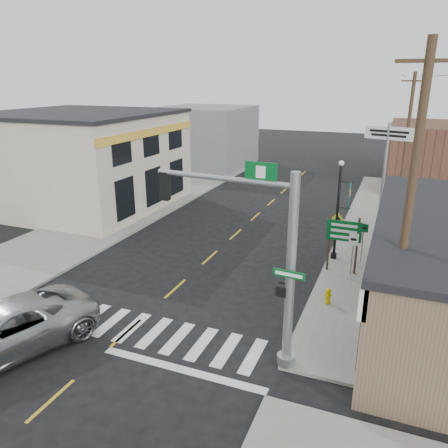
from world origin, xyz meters
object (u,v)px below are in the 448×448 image
at_px(fire_hydrant, 328,295).
at_px(bare_tree, 434,246).
at_px(guide_sign, 343,237).
at_px(utility_pole_far, 406,140).
at_px(lamp_post, 339,203).
at_px(dance_center_sign, 387,147).
at_px(utility_pole_near, 408,212).
at_px(suv, 3,330).
at_px(traffic_signal_pole, 267,249).

height_order(fire_hydrant, bare_tree, bare_tree).
bearing_deg(guide_sign, utility_pole_far, 80.45).
xyz_separation_m(lamp_post, dance_center_sign, (1.79, 7.77, 1.89)).
bearing_deg(utility_pole_near, bare_tree, 62.68).
distance_m(dance_center_sign, bare_tree, 13.89).
height_order(suv, lamp_post, lamp_post).
xyz_separation_m(suv, bare_tree, (13.75, 6.97, 2.65)).
distance_m(traffic_signal_pole, guide_sign, 8.64).
bearing_deg(lamp_post, utility_pole_near, -81.69).
bearing_deg(dance_center_sign, bare_tree, -63.29).
distance_m(guide_sign, fire_hydrant, 3.81).
distance_m(traffic_signal_pole, utility_pole_near, 4.49).
relative_size(fire_hydrant, utility_pole_near, 0.07).
xyz_separation_m(guide_sign, dance_center_sign, (1.26, 9.43, 3.08)).
bearing_deg(lamp_post, bare_tree, -66.43).
bearing_deg(fire_hydrant, utility_pole_near, -50.44).
relative_size(suv, utility_pole_far, 0.67).
xyz_separation_m(suv, traffic_signal_pole, (8.64, 2.91, 3.26)).
bearing_deg(utility_pole_near, utility_pole_far, 87.23).
bearing_deg(lamp_post, utility_pole_far, 64.46).
xyz_separation_m(traffic_signal_pole, dance_center_sign, (2.76, 17.66, 0.92)).
distance_m(traffic_signal_pole, utility_pole_far, 22.26).
height_order(lamp_post, dance_center_sign, dance_center_sign).
distance_m(utility_pole_near, utility_pole_far, 20.30).
bearing_deg(lamp_post, traffic_signal_pole, -107.40).
height_order(lamp_post, utility_pole_near, utility_pole_near).
bearing_deg(guide_sign, dance_center_sign, 82.80).
height_order(guide_sign, fire_hydrant, guide_sign).
xyz_separation_m(fire_hydrant, utility_pole_far, (2.47, 17.18, 4.54)).
bearing_deg(bare_tree, traffic_signal_pole, -141.50).
xyz_separation_m(dance_center_sign, utility_pole_far, (1.14, 4.24, -0.01)).
height_order(suv, utility_pole_near, utility_pole_near).
distance_m(dance_center_sign, utility_pole_near, 16.11).
height_order(dance_center_sign, utility_pole_far, utility_pole_far).
bearing_deg(fire_hydrant, lamp_post, 95.14).
relative_size(bare_tree, utility_pole_far, 0.45).
relative_size(traffic_signal_pole, lamp_post, 1.29).
bearing_deg(bare_tree, suv, -153.10).
bearing_deg(bare_tree, utility_pole_far, 93.87).
relative_size(guide_sign, utility_pole_near, 0.28).
xyz_separation_m(guide_sign, bare_tree, (3.61, -4.17, 1.55)).
bearing_deg(fire_hydrant, dance_center_sign, 84.16).
bearing_deg(traffic_signal_pole, suv, -156.36).
xyz_separation_m(guide_sign, utility_pole_far, (2.41, 13.67, 3.07)).
bearing_deg(bare_tree, dance_center_sign, 99.80).
relative_size(lamp_post, bare_tree, 1.21).
bearing_deg(bare_tree, utility_pole_near, -114.27).
relative_size(guide_sign, fire_hydrant, 4.01).
relative_size(fire_hydrant, lamp_post, 0.14).
relative_size(traffic_signal_pole, utility_pole_near, 0.66).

